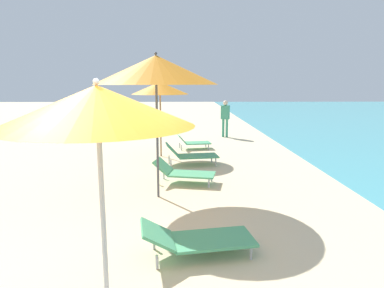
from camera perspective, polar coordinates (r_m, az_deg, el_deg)
umbrella_nearest at (r=3.18m, az=-15.96°, el=6.25°), size 1.81×1.81×2.43m
lounger_nearest_shoreside at (r=4.83m, az=0.83°, el=-15.87°), size 1.66×0.88×0.50m
umbrella_second at (r=6.80m, az=-6.20°, el=12.52°), size 2.49×2.49×2.99m
lounger_second_shoreside at (r=8.03m, az=-1.51°, el=-4.82°), size 1.54×0.88×0.57m
umbrella_farthest at (r=10.81m, az=-5.53°, el=9.53°), size 1.83×1.83×2.49m
lounger_farthest_shoreside at (r=12.19m, az=0.16°, el=0.37°), size 1.27×0.75×0.54m
lounger_farthest_inland at (r=9.74m, az=-0.28°, el=-1.80°), size 1.59×0.85×0.67m
person_walking_near at (r=14.87m, az=5.73°, el=4.98°), size 0.41×0.33×1.63m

